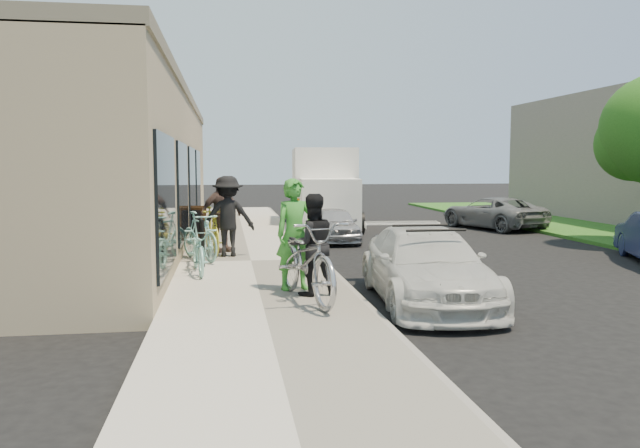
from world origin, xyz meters
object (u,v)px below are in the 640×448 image
bike_rack (202,237)px  man_standing (312,245)px  cruiser_bike_a (199,236)px  cruiser_bike_c (212,230)px  sedan_white (426,266)px  woman_rider (295,234)px  tandem_bike (307,260)px  moving_truck (324,192)px  sedan_silver (334,224)px  cruiser_bike_b (199,250)px  bystander_a (228,216)px  far_car_gray (492,213)px  sandwich_board (194,223)px  bystander_b (221,214)px

bike_rack → man_standing: bearing=-61.1°
cruiser_bike_a → cruiser_bike_c: bearing=49.8°
sedan_white → cruiser_bike_a: (-3.72, 4.14, 0.08)m
woman_rider → tandem_bike: bearing=-99.2°
moving_truck → woman_rider: bearing=-96.7°
bike_rack → sedan_white: 5.07m
sedan_silver → tandem_bike: bearing=-103.3°
cruiser_bike_b → cruiser_bike_c: size_ratio=0.92×
bike_rack → sedan_silver: 5.80m
bike_rack → man_standing: size_ratio=0.60×
cruiser_bike_c → bystander_a: 0.71m
bystander_a → cruiser_bike_a: bearing=39.9°
man_standing → far_car_gray: bearing=-135.3°
bike_rack → cruiser_bike_b: bearing=-91.6°
sedan_silver → sandwich_board: bearing=-176.1°
tandem_bike → cruiser_bike_a: 4.70m
woman_rider → man_standing: woman_rider is taller
moving_truck → sedan_white: bearing=-87.0°
bystander_a → tandem_bike: bearing=103.9°
moving_truck → bystander_b: (-3.60, -7.13, -0.20)m
man_standing → bystander_b: (-1.46, 5.22, 0.08)m
sedan_white → sedan_silver: 8.08m
man_standing → cruiser_bike_c: (-1.67, 4.93, -0.26)m
moving_truck → tandem_bike: (-2.28, -12.75, -0.47)m
tandem_bike → bystander_b: (-1.32, 5.62, 0.27)m
cruiser_bike_c → bystander_a: size_ratio=1.00×
moving_truck → man_standing: size_ratio=3.61×
sedan_silver → woman_rider: size_ratio=1.60×
bike_rack → moving_truck: bearing=66.2°
moving_truck → cruiser_bike_c: moving_truck is taller
moving_truck → tandem_bike: bearing=-95.7°
sedan_silver → woman_rider: bearing=-105.2°
bike_rack → sedan_white: bearing=-44.0°
sandwich_board → sedan_white: 8.75m
tandem_bike → far_car_gray: bearing=42.2°
far_car_gray → bystander_b: bearing=12.9°
bike_rack → tandem_bike: (1.70, -3.73, 0.04)m
cruiser_bike_a → woman_rider: bearing=-90.4°
sedan_silver → man_standing: size_ratio=1.83×
woman_rider → bystander_b: bearing=90.4°
tandem_bike → bystander_a: 5.00m
bike_rack → far_car_gray: 12.16m
bike_rack → cruiser_bike_c: bearing=84.1°
sedan_silver → bystander_b: bystander_b is taller
sandwich_board → tandem_bike: 8.25m
cruiser_bike_b → bystander_b: 2.95m
sedan_silver → far_car_gray: 6.71m
sandwich_board → moving_truck: moving_truck is taller
bystander_b → moving_truck: bearing=35.3°
bike_rack → bystander_b: bearing=78.8°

